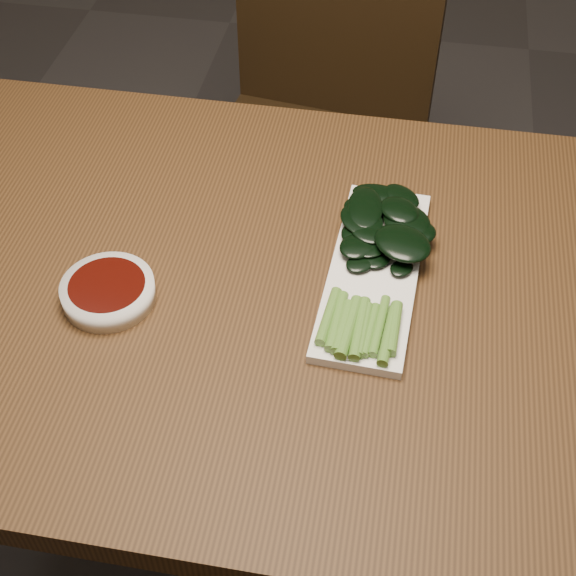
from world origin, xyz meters
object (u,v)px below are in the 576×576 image
(table, at_px, (274,315))
(serving_plate, at_px, (374,272))
(chair_far, at_px, (317,125))
(sauce_bowl, at_px, (108,291))
(gai_lan, at_px, (382,245))

(table, xyz_separation_m, serving_plate, (0.13, 0.03, 0.08))
(chair_far, distance_m, sauce_bowl, 0.86)
(table, height_order, gai_lan, gai_lan)
(serving_plate, xyz_separation_m, gai_lan, (0.01, 0.03, 0.02))
(table, distance_m, sauce_bowl, 0.23)
(chair_far, height_order, serving_plate, chair_far)
(table, bearing_deg, gai_lan, 25.61)
(chair_far, xyz_separation_m, serving_plate, (0.17, -0.69, 0.27))
(sauce_bowl, relative_size, gai_lan, 0.36)
(table, distance_m, gai_lan, 0.18)
(sauce_bowl, bearing_deg, chair_far, 78.40)
(chair_far, relative_size, gai_lan, 2.61)
(table, height_order, chair_far, chair_far)
(table, bearing_deg, sauce_bowl, -161.26)
(serving_plate, height_order, gai_lan, gai_lan)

